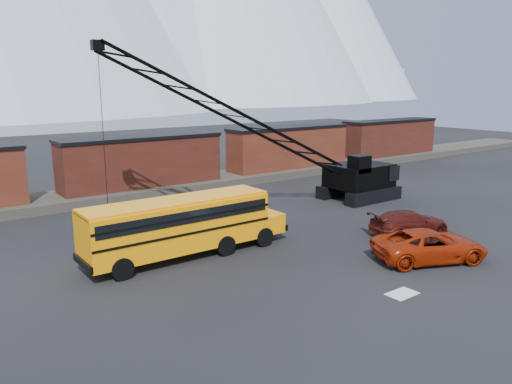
% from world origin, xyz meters
% --- Properties ---
extents(ground, '(160.00, 160.00, 0.00)m').
position_xyz_m(ground, '(0.00, 0.00, 0.00)').
color(ground, black).
rests_on(ground, ground).
extents(gravel_berm, '(120.00, 5.00, 0.70)m').
position_xyz_m(gravel_berm, '(0.00, 22.00, 0.35)').
color(gravel_berm, '#4D493F').
rests_on(gravel_berm, ground).
extents(boxcar_mid, '(13.70, 3.10, 4.17)m').
position_xyz_m(boxcar_mid, '(0.00, 22.00, 2.76)').
color(boxcar_mid, '#4D1C15').
rests_on(boxcar_mid, gravel_berm).
extents(boxcar_east_near, '(13.70, 3.10, 4.17)m').
position_xyz_m(boxcar_east_near, '(16.00, 22.00, 2.76)').
color(boxcar_east_near, '#471E14').
rests_on(boxcar_east_near, gravel_berm).
extents(boxcar_east_far, '(13.70, 3.10, 4.17)m').
position_xyz_m(boxcar_east_far, '(32.00, 22.00, 2.76)').
color(boxcar_east_far, '#4D1C15').
rests_on(boxcar_east_far, gravel_berm).
extents(snow_patch, '(1.40, 0.90, 0.02)m').
position_xyz_m(snow_patch, '(0.50, -4.00, 0.01)').
color(snow_patch, silver).
rests_on(snow_patch, ground).
extents(school_bus, '(11.65, 2.65, 3.19)m').
position_xyz_m(school_bus, '(-4.80, 6.05, 1.79)').
color(school_bus, '#FF9405').
rests_on(school_bus, ground).
extents(red_pickup, '(6.52, 4.93, 1.65)m').
position_xyz_m(red_pickup, '(5.16, -2.14, 0.82)').
color(red_pickup, '#9F2307').
rests_on(red_pickup, ground).
extents(maroon_suv, '(5.42, 3.38, 1.47)m').
position_xyz_m(maroon_suv, '(8.23, 1.43, 0.73)').
color(maroon_suv, '#42100B').
rests_on(maroon_suv, ground).
extents(crawler_crane, '(22.77, 5.64, 11.75)m').
position_xyz_m(crawler_crane, '(3.09, 11.52, 6.56)').
color(crawler_crane, black).
rests_on(crawler_crane, ground).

